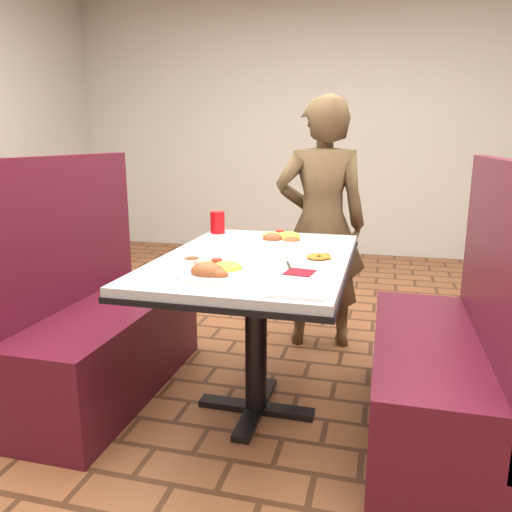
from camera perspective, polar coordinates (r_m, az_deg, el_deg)
name	(u,v)px	position (r m, az deg, el deg)	size (l,w,h in m)	color
dining_table	(256,277)	(2.21, 0.00, -2.43)	(0.81, 1.21, 0.75)	#AAADAF
booth_bench_left	(101,329)	(2.62, -17.35, -7.99)	(0.47, 1.20, 1.17)	#551323
booth_bench_right	(441,365)	(2.27, 20.34, -11.57)	(0.47, 1.20, 1.17)	#551323
diner_person	(321,225)	(3.02, 7.44, 3.54)	(0.55, 0.36, 1.50)	brown
near_dinner_plate	(214,267)	(1.88, -4.84, -1.24)	(0.29, 0.29, 0.09)	white
far_dinner_plate	(281,236)	(2.50, 2.91, 2.30)	(0.30, 0.30, 0.08)	white
plantain_plate	(320,259)	(2.11, 7.29, -0.29)	(0.17, 0.17, 0.03)	white
maroon_napkin	(300,272)	(1.92, 5.00, -1.86)	(0.11, 0.11, 0.00)	#600E16
spoon_utensil	(289,266)	(2.00, 3.78, -1.10)	(0.01, 0.13, 0.00)	silver
red_tumbler	(218,222)	(2.72, -4.42, 3.87)	(0.08, 0.08, 0.12)	red
paper_napkin	(298,292)	(1.66, 4.80, -4.07)	(0.19, 0.15, 0.01)	white
knife_utensil	(205,274)	(1.87, -5.85, -2.05)	(0.01, 0.16, 0.00)	silver
fork_utensil	(201,274)	(1.87, -6.28, -2.02)	(0.01, 0.14, 0.00)	silver
lettuce_shreds	(268,253)	(2.23, 1.38, 0.31)	(0.28, 0.32, 0.00)	#8DBC4B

